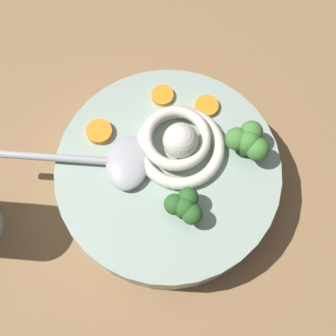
% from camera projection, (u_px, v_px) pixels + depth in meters
% --- Properties ---
extents(table_slab, '(1.29, 1.29, 0.04)m').
position_uv_depth(table_slab, '(204.00, 186.00, 0.52)').
color(table_slab, '#936D47').
rests_on(table_slab, ground).
extents(soup_bowl, '(0.24, 0.24, 0.06)m').
position_uv_depth(soup_bowl, '(168.00, 177.00, 0.47)').
color(soup_bowl, '#9EB2A3').
rests_on(soup_bowl, table_slab).
extents(noodle_pile, '(0.10, 0.10, 0.04)m').
position_uv_depth(noodle_pile, '(179.00, 143.00, 0.44)').
color(noodle_pile, silver).
rests_on(noodle_pile, soup_bowl).
extents(soup_spoon, '(0.17, 0.08, 0.02)m').
position_uv_depth(soup_spoon, '(114.00, 162.00, 0.44)').
color(soup_spoon, '#B7B7BC').
rests_on(soup_spoon, soup_bowl).
extents(broccoli_floret_right, '(0.05, 0.04, 0.04)m').
position_uv_depth(broccoli_floret_right, '(248.00, 141.00, 0.43)').
color(broccoli_floret_right, '#7A9E60').
rests_on(broccoli_floret_right, soup_bowl).
extents(broccoli_floret_rear, '(0.04, 0.03, 0.03)m').
position_uv_depth(broccoli_floret_rear, '(185.00, 206.00, 0.41)').
color(broccoli_floret_rear, '#7A9E60').
rests_on(broccoli_floret_rear, soup_bowl).
extents(carrot_slice_extra_b, '(0.02, 0.02, 0.01)m').
position_uv_depth(carrot_slice_extra_b, '(162.00, 95.00, 0.47)').
color(carrot_slice_extra_b, orange).
rests_on(carrot_slice_extra_b, soup_bowl).
extents(carrot_slice_far, '(0.03, 0.03, 0.01)m').
position_uv_depth(carrot_slice_far, '(207.00, 106.00, 0.47)').
color(carrot_slice_far, orange).
rests_on(carrot_slice_far, soup_bowl).
extents(carrot_slice_beside_chili, '(0.03, 0.03, 0.01)m').
position_uv_depth(carrot_slice_beside_chili, '(99.00, 132.00, 0.46)').
color(carrot_slice_beside_chili, orange).
rests_on(carrot_slice_beside_chili, soup_bowl).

